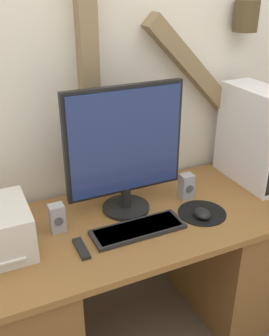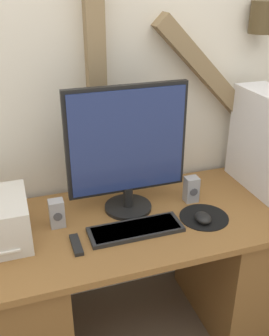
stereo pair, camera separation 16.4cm
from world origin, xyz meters
The scene contains 10 objects.
wall_back centered at (0.01, 0.73, 1.36)m, with size 6.40×0.17×2.70m.
desk centered at (0.00, 0.34, 0.37)m, with size 1.66×0.67×0.71m.
monitor centered at (-0.01, 0.43, 1.02)m, with size 0.54×0.22×0.58m.
keyboard centered at (-0.03, 0.25, 0.72)m, with size 0.40×0.14×0.02m.
mousepad centered at (0.29, 0.25, 0.71)m, with size 0.22×0.22×0.00m.
mouse centered at (0.27, 0.22, 0.73)m, with size 0.07×0.09×0.04m.
computer_tower centered at (0.71, 0.42, 0.95)m, with size 0.18×0.42×0.49m.
speaker_left centered at (-0.34, 0.39, 0.77)m, with size 0.06×0.06×0.13m.
speaker_right centered at (0.30, 0.40, 0.77)m, with size 0.06×0.06×0.13m.
remote_control centered at (-0.29, 0.22, 0.72)m, with size 0.04×0.13×0.02m.
Camera 1 is at (-0.63, -1.00, 1.69)m, focal length 42.00 mm.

